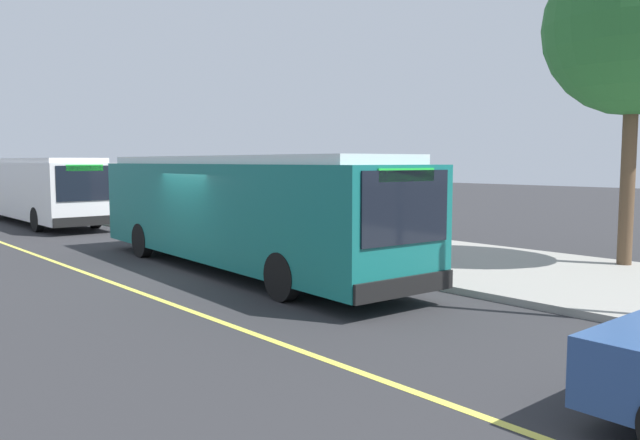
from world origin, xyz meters
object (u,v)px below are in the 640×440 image
object	(u,v)px
transit_bus_main	(239,208)
pedestrian_commuter	(282,212)
transit_bus_second	(39,188)
route_sign_post	(346,193)
waiting_bench	(342,227)

from	to	relation	value
transit_bus_main	pedestrian_commuter	xyz separation A→B (m)	(-3.04, 3.74, -0.50)
transit_bus_main	transit_bus_second	bearing A→B (deg)	-179.93
route_sign_post	pedestrian_commuter	xyz separation A→B (m)	(-4.03, 0.88, -0.84)
waiting_bench	route_sign_post	distance (m)	3.74
transit_bus_second	pedestrian_commuter	xyz separation A→B (m)	(13.19, 3.76, -0.50)
transit_bus_second	waiting_bench	xyz separation A→B (m)	(14.60, 5.20, -0.98)
transit_bus_main	transit_bus_second	world-z (taller)	same
transit_bus_second	route_sign_post	xyz separation A→B (m)	(17.22, 2.88, 0.34)
transit_bus_main	route_sign_post	size ratio (longest dim) A/B	4.37
waiting_bench	pedestrian_commuter	size ratio (longest dim) A/B	0.95
transit_bus_second	pedestrian_commuter	world-z (taller)	transit_bus_second
transit_bus_second	waiting_bench	size ratio (longest dim) A/B	7.43
transit_bus_second	pedestrian_commuter	bearing A→B (deg)	15.90
pedestrian_commuter	route_sign_post	bearing A→B (deg)	-12.32
transit_bus_main	waiting_bench	xyz separation A→B (m)	(-1.63, 5.18, -0.99)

